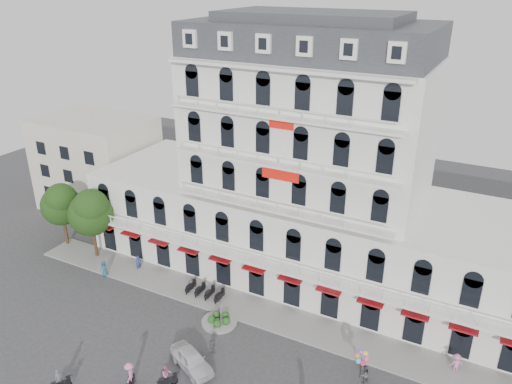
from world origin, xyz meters
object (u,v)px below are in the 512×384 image
Objects in this scene: parked_car at (192,360)px; rider_southwest at (167,376)px; rider_west at (59,382)px; balloon_vendor at (363,367)px; rider_center at (130,375)px.

parked_car is 2.60m from rider_southwest.
rider_southwest is at bearing -167.05° from parked_car.
balloon_vendor reaches higher than rider_west.
parked_car is 13.34m from balloon_vendor.
balloon_vendor is at bearing 90.02° from rider_center.
parked_car is 1.90× the size of rider_center.
rider_center is at bearing 155.82° from rider_southwest.
rider_center is 0.96× the size of balloon_vendor.
rider_center reaches higher than rider_west.
rider_southwest is 0.83× the size of balloon_vendor.
rider_west is 5.26m from rider_center.
balloon_vendor reaches higher than parked_car.
rider_southwest is 0.86× the size of rider_center.
rider_center is at bearing -29.26° from rider_west.
rider_center is (-2.86, -3.92, 0.50)m from parked_car.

